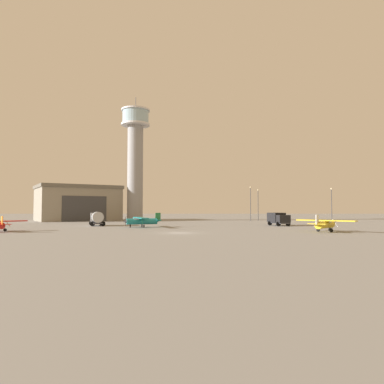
{
  "coord_description": "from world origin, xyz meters",
  "views": [
    {
      "loc": [
        1.96,
        -53.25,
        3.72
      ],
      "look_at": [
        1.89,
        30.55,
        7.75
      ],
      "focal_mm": 32.43,
      "sensor_mm": 36.0,
      "label": 1
    }
  ],
  "objects_px": {
    "airplane_yellow": "(325,224)",
    "light_post_north": "(258,202)",
    "light_post_east": "(332,202)",
    "truck_box_black": "(278,218)",
    "truck_fuel_tanker_silver": "(98,218)",
    "light_post_west": "(251,201)",
    "control_tower": "(136,154)",
    "airplane_teal": "(143,221)"
  },
  "relations": [
    {
      "from": "airplane_yellow",
      "to": "light_post_north",
      "type": "xyz_separation_m",
      "value": [
        -0.63,
        52.42,
        4.43
      ]
    },
    {
      "from": "light_post_east",
      "to": "light_post_north",
      "type": "bearing_deg",
      "value": 143.44
    },
    {
      "from": "truck_box_black",
      "to": "light_post_north",
      "type": "bearing_deg",
      "value": 164.89
    },
    {
      "from": "truck_fuel_tanker_silver",
      "to": "light_post_west",
      "type": "distance_m",
      "value": 48.69
    },
    {
      "from": "control_tower",
      "to": "light_post_east",
      "type": "distance_m",
      "value": 59.96
    },
    {
      "from": "light_post_north",
      "to": "airplane_teal",
      "type": "bearing_deg",
      "value": -128.18
    },
    {
      "from": "airplane_yellow",
      "to": "light_post_west",
      "type": "height_order",
      "value": "light_post_west"
    },
    {
      "from": "control_tower",
      "to": "light_post_east",
      "type": "xyz_separation_m",
      "value": [
        56.21,
        -13.99,
        -15.47
      ]
    },
    {
      "from": "control_tower",
      "to": "airplane_yellow",
      "type": "xyz_separation_m",
      "value": [
        39.2,
        -53.33,
        -19.7
      ]
    },
    {
      "from": "airplane_teal",
      "to": "light_post_north",
      "type": "distance_m",
      "value": 49.54
    },
    {
      "from": "truck_box_black",
      "to": "light_post_west",
      "type": "distance_m",
      "value": 29.32
    },
    {
      "from": "truck_box_black",
      "to": "light_post_north",
      "type": "height_order",
      "value": "light_post_north"
    },
    {
      "from": "control_tower",
      "to": "light_post_east",
      "type": "bearing_deg",
      "value": -13.98
    },
    {
      "from": "light_post_west",
      "to": "light_post_north",
      "type": "relative_size",
      "value": 1.07
    },
    {
      "from": "control_tower",
      "to": "airplane_teal",
      "type": "bearing_deg",
      "value": -78.52
    },
    {
      "from": "light_post_north",
      "to": "light_post_west",
      "type": "bearing_deg",
      "value": -134.22
    },
    {
      "from": "truck_fuel_tanker_silver",
      "to": "light_post_north",
      "type": "distance_m",
      "value": 52.69
    },
    {
      "from": "airplane_yellow",
      "to": "light_post_east",
      "type": "relative_size",
      "value": 0.85
    },
    {
      "from": "airplane_teal",
      "to": "light_post_east",
      "type": "distance_m",
      "value": 54.74
    },
    {
      "from": "truck_fuel_tanker_silver",
      "to": "light_post_north",
      "type": "height_order",
      "value": "light_post_north"
    },
    {
      "from": "airplane_yellow",
      "to": "light_post_east",
      "type": "xyz_separation_m",
      "value": [
        17.02,
        39.33,
        4.24
      ]
    },
    {
      "from": "control_tower",
      "to": "truck_fuel_tanker_silver",
      "type": "height_order",
      "value": "control_tower"
    },
    {
      "from": "control_tower",
      "to": "light_post_north",
      "type": "height_order",
      "value": "control_tower"
    },
    {
      "from": "truck_fuel_tanker_silver",
      "to": "truck_box_black",
      "type": "relative_size",
      "value": 0.99
    },
    {
      "from": "airplane_teal",
      "to": "truck_box_black",
      "type": "height_order",
      "value": "airplane_teal"
    },
    {
      "from": "light_post_east",
      "to": "light_post_north",
      "type": "height_order",
      "value": "light_post_north"
    },
    {
      "from": "airplane_yellow",
      "to": "control_tower",
      "type": "bearing_deg",
      "value": 77.73
    },
    {
      "from": "control_tower",
      "to": "light_post_north",
      "type": "distance_m",
      "value": 41.49
    },
    {
      "from": "airplane_yellow",
      "to": "airplane_teal",
      "type": "distance_m",
      "value": 33.99
    },
    {
      "from": "airplane_teal",
      "to": "truck_box_black",
      "type": "xyz_separation_m",
      "value": [
        28.75,
        6.92,
        0.24
      ]
    },
    {
      "from": "light_post_west",
      "to": "light_post_north",
      "type": "height_order",
      "value": "light_post_west"
    },
    {
      "from": "truck_box_black",
      "to": "light_post_east",
      "type": "height_order",
      "value": "light_post_east"
    },
    {
      "from": "light_post_east",
      "to": "truck_fuel_tanker_silver",
      "type": "bearing_deg",
      "value": -161.67
    },
    {
      "from": "truck_fuel_tanker_silver",
      "to": "light_post_east",
      "type": "relative_size",
      "value": 0.72
    },
    {
      "from": "airplane_teal",
      "to": "light_post_north",
      "type": "height_order",
      "value": "light_post_north"
    },
    {
      "from": "truck_box_black",
      "to": "light_post_north",
      "type": "relative_size",
      "value": 0.7
    },
    {
      "from": "truck_fuel_tanker_silver",
      "to": "control_tower",
      "type": "bearing_deg",
      "value": -23.8
    },
    {
      "from": "control_tower",
      "to": "airplane_yellow",
      "type": "distance_m",
      "value": 69.05
    },
    {
      "from": "truck_fuel_tanker_silver",
      "to": "truck_box_black",
      "type": "xyz_separation_m",
      "value": [
        39.46,
        0.71,
        -0.12
      ]
    },
    {
      "from": "control_tower",
      "to": "light_post_west",
      "type": "distance_m",
      "value": 38.9
    },
    {
      "from": "truck_box_black",
      "to": "light_post_west",
      "type": "bearing_deg",
      "value": 170.2
    },
    {
      "from": "control_tower",
      "to": "airplane_teal",
      "type": "xyz_separation_m",
      "value": [
        8.06,
        -39.7,
        -19.65
      ]
    }
  ]
}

